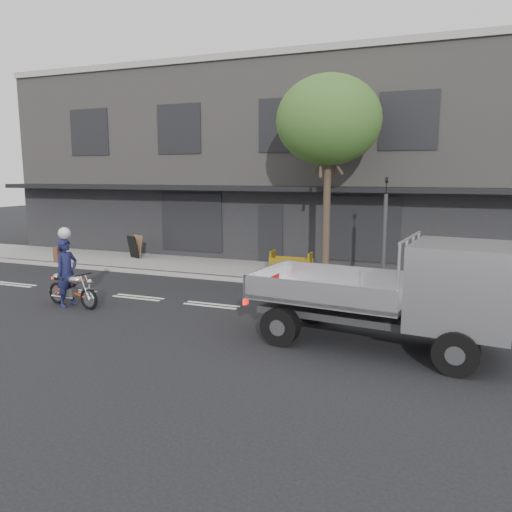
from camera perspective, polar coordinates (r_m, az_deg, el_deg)
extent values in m
plane|color=black|center=(13.93, -5.11, -5.62)|extent=(80.00, 80.00, 0.00)
cube|color=gray|center=(18.13, 1.49, -1.83)|extent=(32.00, 3.20, 0.15)
cube|color=gray|center=(16.67, -0.38, -2.82)|extent=(32.00, 0.20, 0.15)
cube|color=slate|center=(24.10, 6.94, 10.27)|extent=(26.00, 10.00, 8.00)
cylinder|color=#382B21|center=(16.76, 8.04, 3.82)|extent=(0.24, 0.24, 4.00)
ellipsoid|color=#395921|center=(16.77, 8.31, 15.11)|extent=(3.40, 3.40, 2.89)
cylinder|color=#2D2D30|center=(15.64, 14.42, 1.37)|extent=(0.12, 0.12, 3.00)
imported|color=black|center=(15.50, 14.69, 7.79)|extent=(0.08, 0.10, 0.50)
torus|color=black|center=(15.08, -21.77, -3.96)|extent=(0.62, 0.18, 0.61)
torus|color=black|center=(14.13, -18.56, -4.65)|extent=(0.62, 0.18, 0.61)
cube|color=#2D2D30|center=(14.61, -20.36, -3.90)|extent=(0.34, 0.26, 0.25)
ellipsoid|color=#B0B0B5|center=(14.43, -20.07, -2.54)|extent=(0.53, 0.35, 0.25)
cube|color=black|center=(14.76, -21.17, -2.42)|extent=(0.51, 0.28, 0.08)
cylinder|color=black|center=(14.12, -19.14, -2.02)|extent=(0.12, 0.54, 0.04)
imported|color=#15183B|center=(14.57, -20.80, -1.79)|extent=(0.54, 0.74, 1.86)
cylinder|color=black|center=(10.66, 2.79, -8.01)|extent=(0.85, 0.39, 0.83)
cylinder|color=black|center=(12.30, 6.44, -5.69)|extent=(0.85, 0.39, 0.83)
cylinder|color=black|center=(9.80, 21.87, -10.27)|extent=(0.85, 0.39, 0.83)
cylinder|color=black|center=(11.56, 22.84, -7.36)|extent=(0.85, 0.39, 0.83)
cube|color=#2D2D30|center=(10.89, 13.27, -6.86)|extent=(5.09, 1.64, 0.15)
cube|color=#A3A3A8|center=(10.42, 22.46, -3.14)|extent=(2.05, 2.15, 1.63)
cube|color=black|center=(10.33, 22.62, -0.61)|extent=(1.82, 2.02, 0.60)
cube|color=#B7B6BC|center=(11.04, 8.70, -4.34)|extent=(3.47, 2.47, 0.11)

